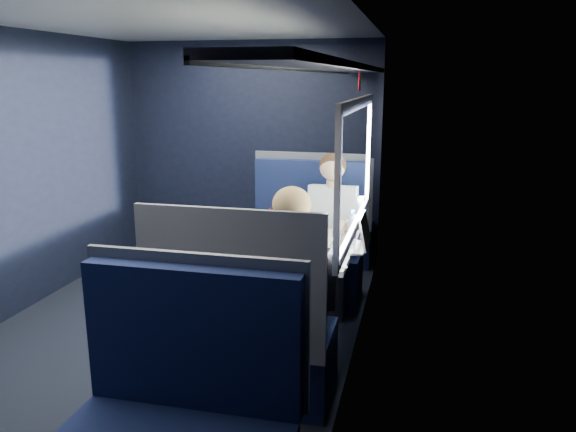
% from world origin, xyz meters
% --- Properties ---
extents(ground, '(2.80, 4.20, 0.01)m').
position_xyz_m(ground, '(0.00, 0.00, -0.01)').
color(ground, black).
extents(room_shell, '(3.00, 4.40, 2.40)m').
position_xyz_m(room_shell, '(0.02, 0.00, 1.48)').
color(room_shell, black).
rests_on(room_shell, ground).
extents(table, '(0.62, 1.00, 0.74)m').
position_xyz_m(table, '(1.03, 0.00, 0.66)').
color(table, '#54565E').
rests_on(table, ground).
extents(seat_bay_near, '(1.04, 0.62, 1.26)m').
position_xyz_m(seat_bay_near, '(0.83, 0.87, 0.43)').
color(seat_bay_near, '#0C1438').
rests_on(seat_bay_near, ground).
extents(seat_bay_far, '(1.04, 0.62, 1.26)m').
position_xyz_m(seat_bay_far, '(0.85, -0.87, 0.41)').
color(seat_bay_far, '#0C1438').
rests_on(seat_bay_far, ground).
extents(seat_row_front, '(1.04, 0.51, 1.16)m').
position_xyz_m(seat_row_front, '(0.85, 1.80, 0.41)').
color(seat_row_front, '#0C1438').
rests_on(seat_row_front, ground).
extents(seat_row_back, '(1.04, 0.51, 1.16)m').
position_xyz_m(seat_row_back, '(0.85, -1.80, 0.41)').
color(seat_row_back, '#0C1438').
rests_on(seat_row_back, ground).
extents(man, '(0.53, 0.56, 1.32)m').
position_xyz_m(man, '(1.10, 0.70, 0.72)').
color(man, black).
rests_on(man, ground).
extents(woman, '(0.53, 0.56, 1.32)m').
position_xyz_m(woman, '(1.10, -0.71, 0.73)').
color(woman, black).
rests_on(woman, ground).
extents(papers, '(0.74, 0.93, 0.01)m').
position_xyz_m(papers, '(1.01, -0.10, 0.74)').
color(papers, white).
rests_on(papers, table).
extents(laptop, '(0.25, 0.33, 0.25)m').
position_xyz_m(laptop, '(1.39, 0.00, 0.81)').
color(laptop, silver).
rests_on(laptop, table).
extents(bottle_small, '(0.06, 0.06, 0.21)m').
position_xyz_m(bottle_small, '(1.33, 0.28, 0.83)').
color(bottle_small, silver).
rests_on(bottle_small, table).
extents(cup, '(0.07, 0.07, 0.09)m').
position_xyz_m(cup, '(1.30, 0.44, 0.79)').
color(cup, white).
rests_on(cup, table).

